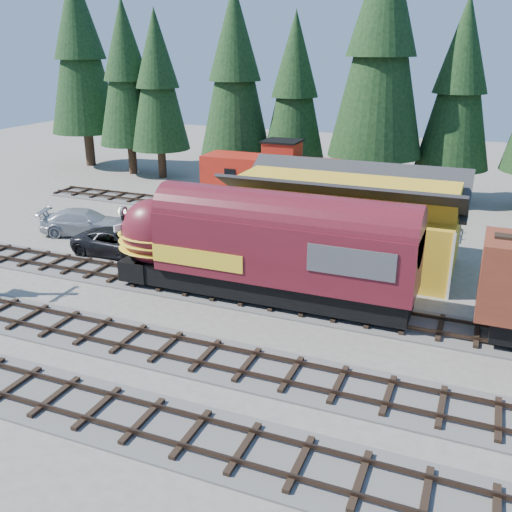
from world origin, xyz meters
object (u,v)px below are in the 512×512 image
at_px(depot, 345,212).
at_px(caboose, 270,181).
at_px(pickup_truck_a, 120,242).
at_px(pickup_truck_b, 85,222).
at_px(locomotive, 252,252).

height_order(depot, caboose, caboose).
bearing_deg(pickup_truck_a, pickup_truck_b, 59.67).
bearing_deg(caboose, pickup_truck_b, -137.19).
xyz_separation_m(depot, locomotive, (-2.90, -6.50, -0.53)).
distance_m(depot, locomotive, 7.14).
bearing_deg(caboose, locomotive, -72.39).
relative_size(depot, pickup_truck_a, 2.29).
height_order(depot, pickup_truck_b, depot).
bearing_deg(pickup_truck_b, pickup_truck_a, -137.97).
relative_size(pickup_truck_a, pickup_truck_b, 0.98).
bearing_deg(caboose, pickup_truck_a, -114.45).
relative_size(locomotive, pickup_truck_b, 2.68).
height_order(depot, locomotive, depot).
relative_size(locomotive, pickup_truck_a, 2.72).
distance_m(locomotive, pickup_truck_b, 14.99).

